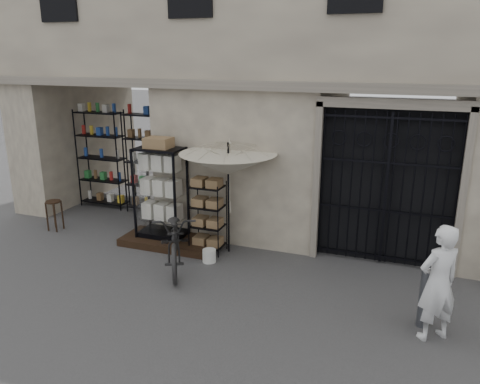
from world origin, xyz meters
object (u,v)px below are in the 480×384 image
at_px(bicycle, 177,266).
at_px(steel_bollard, 425,297).
at_px(white_bucket, 209,256).
at_px(wooden_stool, 55,215).
at_px(display_cabinet, 161,197).
at_px(shopkeeper, 431,337).
at_px(wire_rack, 208,218).
at_px(market_umbrella, 228,158).

xyz_separation_m(bicycle, steel_bollard, (4.30, -0.56, 0.46)).
relative_size(white_bucket, wooden_stool, 0.38).
xyz_separation_m(display_cabinet, shopkeeper, (5.23, -1.76, -0.99)).
distance_m(wire_rack, shopkeeper, 4.52).
relative_size(white_bucket, bicycle, 0.12).
relative_size(market_umbrella, wooden_stool, 3.90).
height_order(wire_rack, white_bucket, wire_rack).
xyz_separation_m(white_bucket, shopkeeper, (3.92, -1.20, -0.12)).
distance_m(market_umbrella, white_bucket, 1.89).
height_order(display_cabinet, market_umbrella, market_umbrella).
bearing_deg(display_cabinet, bicycle, -52.60).
bearing_deg(wire_rack, display_cabinet, 178.85).
relative_size(wire_rack, wooden_stool, 2.10).
relative_size(wire_rack, steel_bollard, 1.55).
distance_m(wooden_stool, steel_bollard, 7.84).
bearing_deg(bicycle, wire_rack, 44.52).
height_order(white_bucket, shopkeeper, white_bucket).
bearing_deg(bicycle, shopkeeper, -37.77).
relative_size(market_umbrella, bicycle, 1.26).
xyz_separation_m(market_umbrella, bicycle, (-0.67, -0.96, -1.91)).
relative_size(white_bucket, steel_bollard, 0.28).
relative_size(steel_bollard, shopkeeper, 0.55).
bearing_deg(market_umbrella, display_cabinet, -178.82).
height_order(market_umbrella, bicycle, market_umbrella).
relative_size(wire_rack, white_bucket, 5.57).
relative_size(market_umbrella, shopkeeper, 1.59).
height_order(display_cabinet, wooden_stool, display_cabinet).
distance_m(wooden_stool, shopkeeper, 8.02).
relative_size(wooden_stool, steel_bollard, 0.74).
bearing_deg(white_bucket, shopkeeper, -17.03).
xyz_separation_m(display_cabinet, steel_bollard, (5.11, -1.49, -0.53)).
xyz_separation_m(display_cabinet, wooden_stool, (-2.63, -0.20, -0.63)).
xyz_separation_m(white_bucket, steel_bollard, (3.80, -0.94, 0.34)).
relative_size(display_cabinet, wooden_stool, 2.96).
bearing_deg(shopkeeper, market_umbrella, -62.39).
height_order(market_umbrella, white_bucket, market_umbrella).
bearing_deg(market_umbrella, wooden_stool, -176.82).
height_order(white_bucket, steel_bollard, steel_bollard).
height_order(market_umbrella, steel_bollard, market_umbrella).
distance_m(display_cabinet, wire_rack, 1.12).
distance_m(market_umbrella, bicycle, 2.24).
height_order(wooden_stool, steel_bollard, steel_bollard).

